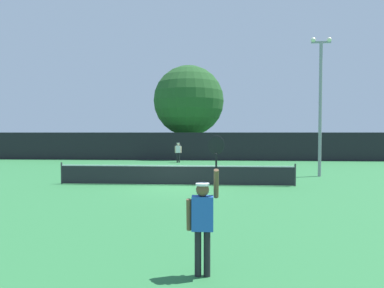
% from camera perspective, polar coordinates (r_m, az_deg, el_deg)
% --- Properties ---
extents(ground_plane, '(120.00, 120.00, 0.00)m').
position_cam_1_polar(ground_plane, '(16.15, -2.83, -7.10)').
color(ground_plane, '#2D723D').
extents(tennis_net, '(11.51, 0.08, 1.07)m').
position_cam_1_polar(tennis_net, '(16.07, -2.83, -5.29)').
color(tennis_net, '#232328').
rests_on(tennis_net, ground).
extents(perimeter_fence, '(39.98, 0.12, 2.57)m').
position_cam_1_polar(perimeter_fence, '(30.45, 0.21, -0.41)').
color(perimeter_fence, black).
rests_on(perimeter_fence, ground).
extents(player_serving, '(0.67, 0.39, 2.50)m').
position_cam_1_polar(player_serving, '(5.93, 1.95, -12.13)').
color(player_serving, blue).
rests_on(player_serving, ground).
extents(player_receiving, '(0.57, 0.25, 1.69)m').
position_cam_1_polar(player_receiving, '(28.03, -2.41, -1.13)').
color(player_receiving, white).
rests_on(player_receiving, ground).
extents(tennis_ball, '(0.07, 0.07, 0.07)m').
position_cam_1_polar(tennis_ball, '(16.13, 0.13, -6.98)').
color(tennis_ball, '#CCE033').
rests_on(tennis_ball, ground).
extents(light_pole, '(1.18, 0.28, 8.04)m').
position_cam_1_polar(light_pole, '(20.61, 21.38, 7.50)').
color(light_pole, gray).
rests_on(light_pole, ground).
extents(large_tree, '(7.20, 7.20, 9.43)m').
position_cam_1_polar(large_tree, '(34.09, -0.58, 7.48)').
color(large_tree, brown).
rests_on(large_tree, ground).
extents(parked_car_near, '(2.07, 4.28, 1.69)m').
position_cam_1_polar(parked_car_near, '(37.53, -11.16, -0.78)').
color(parked_car_near, red).
rests_on(parked_car_near, ground).
extents(parked_car_mid, '(2.15, 4.31, 1.69)m').
position_cam_1_polar(parked_car_mid, '(36.61, -4.39, -0.82)').
color(parked_car_mid, '#B7B7BC').
rests_on(parked_car_mid, ground).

